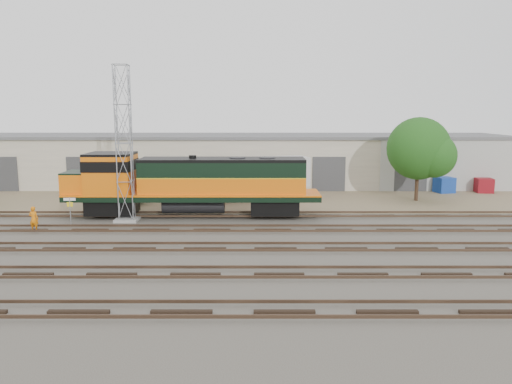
{
  "coord_description": "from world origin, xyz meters",
  "views": [
    {
      "loc": [
        2.9,
        -30.36,
        7.78
      ],
      "look_at": [
        2.89,
        4.0,
        2.2
      ],
      "focal_mm": 35.0,
      "sensor_mm": 36.0,
      "label": 1
    }
  ],
  "objects_px": {
    "locomotive": "(189,183)",
    "worker": "(34,219)",
    "signal_tower": "(124,147)",
    "semi_trailer": "(243,174)"
  },
  "relations": [
    {
      "from": "signal_tower",
      "to": "semi_trailer",
      "type": "height_order",
      "value": "signal_tower"
    },
    {
      "from": "semi_trailer",
      "to": "locomotive",
      "type": "bearing_deg",
      "value": -133.85
    },
    {
      "from": "locomotive",
      "to": "worker",
      "type": "height_order",
      "value": "locomotive"
    },
    {
      "from": "signal_tower",
      "to": "worker",
      "type": "bearing_deg",
      "value": -149.05
    },
    {
      "from": "locomotive",
      "to": "semi_trailer",
      "type": "distance_m",
      "value": 7.9
    },
    {
      "from": "signal_tower",
      "to": "semi_trailer",
      "type": "relative_size",
      "value": 0.88
    },
    {
      "from": "semi_trailer",
      "to": "signal_tower",
      "type": "bearing_deg",
      "value": -149.17
    },
    {
      "from": "signal_tower",
      "to": "worker",
      "type": "relative_size",
      "value": 6.55
    },
    {
      "from": "locomotive",
      "to": "signal_tower",
      "type": "relative_size",
      "value": 1.71
    },
    {
      "from": "worker",
      "to": "semi_trailer",
      "type": "relative_size",
      "value": 0.13
    }
  ]
}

